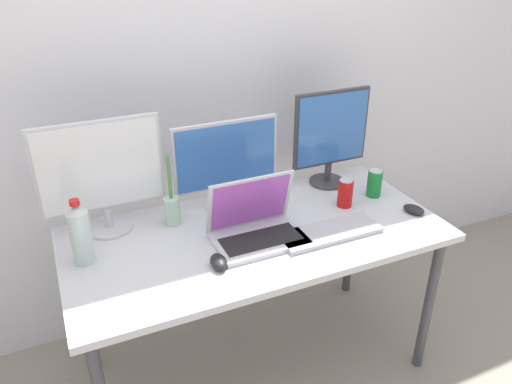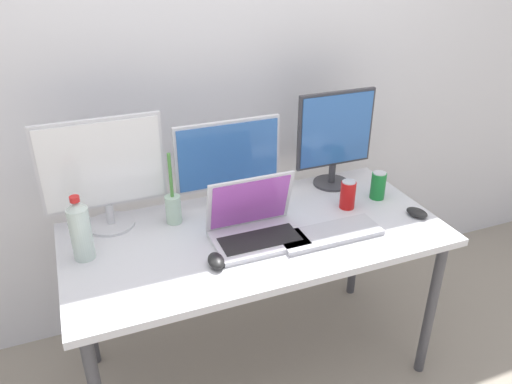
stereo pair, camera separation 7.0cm
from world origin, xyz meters
name	(u,v)px [view 1 (the left image)]	position (x,y,z in m)	size (l,w,h in m)	color
ground_plane	(256,364)	(0.00, 0.00, 0.00)	(16.00, 16.00, 0.00)	gray
wall_back	(202,61)	(0.00, 0.59, 1.30)	(7.00, 0.08, 2.60)	silver
work_desk	(256,245)	(0.00, 0.00, 0.67)	(1.52, 0.73, 0.74)	#424247
monitor_left	(101,173)	(-0.54, 0.26, 0.99)	(0.48, 0.19, 0.46)	silver
monitor_center	(226,162)	(-0.03, 0.25, 0.95)	(0.46, 0.20, 0.39)	silver
monitor_right	(331,135)	(0.49, 0.26, 0.99)	(0.38, 0.17, 0.45)	#38383D
laptop_silver	(255,225)	(-0.02, -0.04, 0.80)	(0.35, 0.24, 0.25)	silver
keyboard_main	(329,232)	(0.26, -0.14, 0.75)	(0.42, 0.15, 0.02)	#B2B2B7
mouse_by_keyboard	(414,209)	(0.68, -0.14, 0.76)	(0.06, 0.09, 0.03)	black
mouse_by_laptop	(219,262)	(-0.22, -0.16, 0.76)	(0.06, 0.10, 0.04)	black
water_bottle	(80,234)	(-0.66, 0.07, 0.86)	(0.08, 0.08, 0.26)	silver
soda_can_near_keyboard	(374,183)	(0.62, 0.07, 0.80)	(0.07, 0.07, 0.13)	#197F33
soda_can_by_laptop	(345,193)	(0.44, 0.04, 0.80)	(0.07, 0.07, 0.13)	red
bamboo_vase	(172,209)	(-0.29, 0.20, 0.81)	(0.06, 0.06, 0.31)	#B2D1B7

